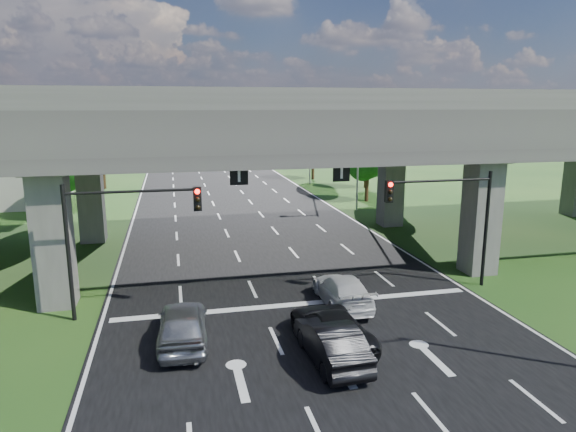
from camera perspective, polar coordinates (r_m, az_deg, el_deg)
name	(u,v)px	position (r m, az deg, el deg)	size (l,w,h in m)	color
ground	(319,337)	(21.46, 3.49, -13.23)	(160.00, 160.00, 0.00)	#194014
road	(272,264)	(30.52, -1.80, -5.34)	(18.00, 120.00, 0.03)	black
overpass	(265,127)	(31.10, -2.62, 9.81)	(80.00, 15.00, 10.00)	#3A3835
signal_right	(450,209)	(26.67, 17.51, 0.78)	(5.76, 0.54, 6.00)	black
signal_left	(120,225)	(23.18, -18.19, -0.93)	(5.76, 0.54, 6.00)	black
streetlight_far	(354,145)	(45.48, 7.35, 7.85)	(3.38, 0.25, 10.00)	gray
streetlight_beyond	(307,135)	(60.72, 2.10, 9.01)	(3.38, 0.25, 10.00)	gray
tree_left_near	(65,161)	(45.57, -23.56, 5.66)	(4.50, 4.50, 7.80)	black
tree_left_mid	(48,160)	(54.03, -25.13, 5.70)	(3.91, 3.90, 6.76)	black
tree_left_far	(102,143)	(61.16, -19.98, 7.65)	(4.80, 4.80, 8.32)	black
tree_right_near	(368,155)	(50.37, 8.91, 6.68)	(4.20, 4.20, 7.28)	black
tree_right_mid	(367,151)	(58.91, 8.75, 7.15)	(3.91, 3.90, 6.76)	black
tree_right_far	(314,141)	(65.15, 2.85, 8.31)	(4.50, 4.50, 7.80)	black
car_silver	(183,324)	(20.89, -11.62, -11.67)	(1.91, 4.76, 1.62)	#95989C
car_dark	(331,342)	(19.27, 4.84, -13.77)	(1.58, 4.54, 1.50)	black
car_white	(343,290)	(24.37, 6.08, -8.21)	(1.98, 4.86, 1.41)	silver
car_trailing	(331,327)	(20.55, 4.77, -12.22)	(2.30, 5.00, 1.39)	black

